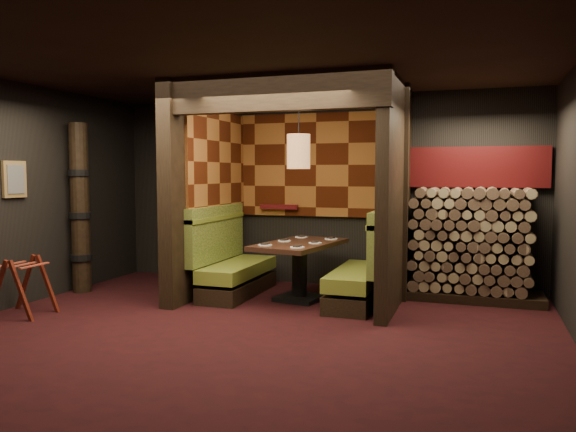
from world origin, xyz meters
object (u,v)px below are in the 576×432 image
Objects in this scene: firewood_stack at (476,245)px; luggage_rack at (23,284)px; booth_bench_left at (231,266)px; dining_table at (300,260)px; booth_bench_right at (365,274)px; pendant_lamp at (299,151)px; totem_column at (80,209)px.

luggage_rack is at bearing -153.45° from firewood_stack.
booth_bench_left is 3.34m from firewood_stack.
booth_bench_left is 2.64m from luggage_rack.
booth_bench_left is 1.03m from dining_table.
booth_bench_right is 1.46× the size of pendant_lamp.
dining_table is at bearing -176.53° from booth_bench_right.
booth_bench_left is 2.16× the size of luggage_rack.
dining_table is 0.66× the size of totem_column.
luggage_rack is at bearing -148.06° from dining_table.
totem_column is (-3.98, -0.55, 0.79)m from booth_bench_right.
pendant_lamp is 3.75m from luggage_rack.
booth_bench_right is 4.20m from luggage_rack.
totem_column is at bearing -166.81° from firewood_stack.
booth_bench_left is 1.00× the size of booth_bench_right.
firewood_stack is (2.22, 0.75, 0.21)m from dining_table.
firewood_stack is (1.35, 0.70, 0.35)m from booth_bench_right.
pendant_lamp is 0.46× the size of totem_column.
pendant_lamp is (-0.87, -0.10, 1.58)m from booth_bench_right.
booth_bench_right is 1.81m from pendant_lamp.
booth_bench_left is 1.01× the size of dining_table.
pendant_lamp is (0.00, -0.05, 1.44)m from dining_table.
booth_bench_right is at bearing 3.47° from dining_table.
luggage_rack is at bearing -148.78° from pendant_lamp.
booth_bench_left is at bearing 177.04° from dining_table.
pendant_lamp is 2.66m from firewood_stack.
luggage_rack is (-2.90, -1.81, -0.17)m from dining_table.
pendant_lamp is at bearing -90.00° from dining_table.
totem_column is (-0.21, 1.31, 0.82)m from luggage_rack.
luggage_rack is (-3.77, -1.86, -0.03)m from booth_bench_right.
firewood_stack is at bearing 19.85° from pendant_lamp.
totem_column reaches higher than booth_bench_left.
dining_table is 2.36m from firewood_stack.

